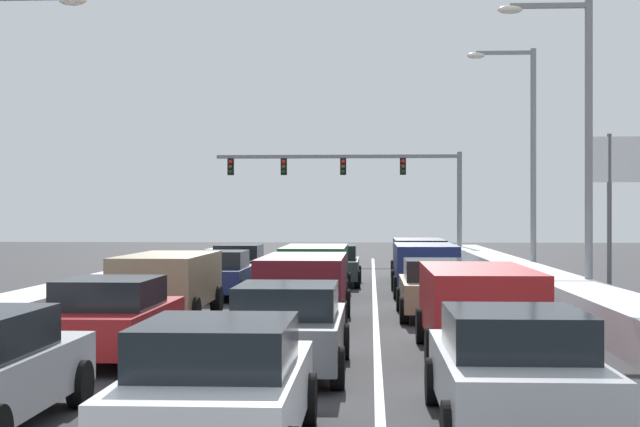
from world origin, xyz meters
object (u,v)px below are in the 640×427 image
at_px(suv_green_center_lane_fourth, 315,267).
at_px(suv_black_right_lane_fifth, 419,255).
at_px(street_lamp_left_mid, 1,124).
at_px(sedan_silver_right_lane_nearest, 514,369).
at_px(sedan_charcoal_center_lane_fifth, 334,265).
at_px(sedan_black_left_lane_fifth, 239,264).
at_px(street_lamp_right_mid, 576,126).
at_px(suv_navy_right_lane_fourth, 425,264).
at_px(sedan_gray_center_lane_second, 288,328).
at_px(sedan_white_center_lane_nearest, 219,387).
at_px(roadside_sign_right, 638,176).
at_px(suv_maroon_center_lane_third, 304,283).
at_px(street_lamp_right_far, 525,145).
at_px(suv_red_right_lane_second, 478,302).
at_px(suv_tan_left_lane_third, 168,280).
at_px(sedan_navy_left_lane_fourth, 220,274).
at_px(sedan_red_left_lane_second, 112,318).
at_px(sedan_tan_right_lane_third, 437,288).
at_px(traffic_light_gantry, 366,175).

bearing_deg(suv_green_center_lane_fourth, suv_black_right_lane_fifth, 66.84).
height_order(suv_black_right_lane_fifth, street_lamp_left_mid, street_lamp_left_mid).
distance_m(sedan_silver_right_lane_nearest, sedan_charcoal_center_lane_fifth, 24.40).
distance_m(sedan_black_left_lane_fifth, street_lamp_right_mid, 14.70).
xyz_separation_m(suv_navy_right_lane_fourth, sedan_gray_center_lane_second, (-3.19, -15.96, -0.25)).
bearing_deg(sedan_white_center_lane_nearest, roadside_sign_right, 65.03).
xyz_separation_m(suv_maroon_center_lane_third, roadside_sign_right, (11.00, 11.14, 3.00)).
xyz_separation_m(sedan_charcoal_center_lane_fifth, street_lamp_right_far, (7.29, 1.32, 4.59)).
xyz_separation_m(suv_red_right_lane_second, suv_navy_right_lane_fourth, (-0.23, 13.84, 0.00)).
xyz_separation_m(street_lamp_left_mid, roadside_sign_right, (18.67, 10.65, -0.93)).
distance_m(sedan_silver_right_lane_nearest, suv_tan_left_lane_third, 13.84).
height_order(sedan_black_left_lane_fifth, street_lamp_right_far, street_lamp_right_far).
distance_m(sedan_gray_center_lane_second, suv_maroon_center_lane_third, 7.08).
height_order(suv_navy_right_lane_fourth, street_lamp_right_mid, street_lamp_right_mid).
bearing_deg(street_lamp_right_far, suv_red_right_lane_second, -101.47).
height_order(suv_navy_right_lane_fourth, suv_black_right_lane_fifth, same).
height_order(sedan_silver_right_lane_nearest, sedan_navy_left_lane_fourth, same).
relative_size(sedan_red_left_lane_second, street_lamp_left_mid, 0.54).
xyz_separation_m(sedan_tan_right_lane_third, street_lamp_right_far, (4.21, 12.40, 4.59)).
distance_m(street_lamp_right_far, roadside_sign_right, 4.84).
bearing_deg(sedan_black_left_lane_fifth, suv_red_right_lane_second, -68.88).
bearing_deg(roadside_sign_right, sedan_gray_center_lane_second, -120.62).
relative_size(sedan_gray_center_lane_second, sedan_charcoal_center_lane_fifth, 1.00).
bearing_deg(sedan_black_left_lane_fifth, sedan_charcoal_center_lane_fifth, -4.12).
height_order(sedan_gray_center_lane_second, street_lamp_right_far, street_lamp_right_far).
relative_size(sedan_silver_right_lane_nearest, sedan_gray_center_lane_second, 1.00).
relative_size(suv_black_right_lane_fifth, suv_tan_left_lane_third, 1.00).
xyz_separation_m(sedan_tan_right_lane_third, street_lamp_left_mid, (-11.00, -1.36, 4.18)).
height_order(sedan_tan_right_lane_third, suv_maroon_center_lane_third, suv_maroon_center_lane_third).
relative_size(street_lamp_right_mid, roadside_sign_right, 1.58).
bearing_deg(street_lamp_right_far, suv_green_center_lane_fourth, -136.84).
bearing_deg(roadside_sign_right, sedan_red_left_lane_second, -129.91).
distance_m(sedan_white_center_lane_nearest, sedan_black_left_lane_fifth, 26.05).
bearing_deg(sedan_black_left_lane_fifth, street_lamp_left_mid, -108.69).
xyz_separation_m(sedan_navy_left_lane_fourth, roadside_sign_right, (14.18, 3.93, 3.25)).
xyz_separation_m(sedan_white_center_lane_nearest, suv_maroon_center_lane_third, (0.08, 12.64, 0.25)).
bearing_deg(street_lamp_right_far, street_lamp_left_mid, -137.85).
xyz_separation_m(sedan_black_left_lane_fifth, street_lamp_right_mid, (10.78, -8.98, 4.41)).
height_order(sedan_silver_right_lane_nearest, roadside_sign_right, roadside_sign_right).
distance_m(sedan_silver_right_lane_nearest, suv_black_right_lane_fifth, 26.90).
distance_m(suv_tan_left_lane_third, traffic_light_gantry, 31.67).
relative_size(sedan_gray_center_lane_second, street_lamp_right_mid, 0.52).
distance_m(sedan_tan_right_lane_third, sedan_gray_center_lane_second, 9.45).
height_order(suv_black_right_lane_fifth, sedan_black_left_lane_fifth, suv_black_right_lane_fifth).
height_order(sedan_charcoal_center_lane_fifth, roadside_sign_right, roadside_sign_right).
distance_m(sedan_white_center_lane_nearest, traffic_light_gantry, 44.67).
height_order(sedan_tan_right_lane_third, traffic_light_gantry, traffic_light_gantry).
bearing_deg(sedan_red_left_lane_second, street_lamp_left_mid, 125.89).
bearing_deg(sedan_black_left_lane_fifth, sedan_white_center_lane_nearest, -82.72).
relative_size(sedan_black_left_lane_fifth, street_lamp_right_mid, 0.52).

